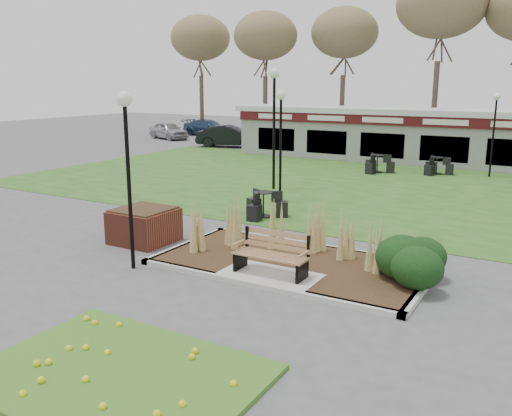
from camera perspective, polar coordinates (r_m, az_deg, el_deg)
The scene contains 18 objects.
ground at distance 12.07m, azimuth 1.16°, elevation -7.76°, with size 100.00×100.00×0.00m, color #515154.
lawn at distance 22.95m, azimuth 15.80°, elevation 1.85°, with size 34.00×16.00×0.02m, color #26571B.
flower_bed at distance 8.67m, azimuth -14.33°, elevation -16.51°, with size 4.20×3.00×0.16m.
planting_bed at distance 12.60m, azimuth 9.27°, elevation -5.24°, with size 6.75×3.40×1.27m.
park_bench at distance 12.08m, azimuth 1.75°, elevation -4.78°, with size 1.70×0.66×0.93m.
brick_planter at distance 15.15m, azimuth -11.68°, elevation -1.78°, with size 1.50×1.50×0.95m.
food_pavilion at distance 30.46m, azimuth 19.77°, elevation 7.04°, with size 24.60×3.40×2.90m.
tree_backdrop at distance 38.48m, azimuth 22.94°, elevation 18.19°, with size 47.24×5.24×10.36m.
lamp_post_near_left at distance 12.58m, azimuth -13.46°, elevation 6.80°, with size 0.34×0.34×4.11m.
lamp_post_mid_right at distance 19.57m, azimuth 2.63°, elevation 9.09°, with size 0.33×0.33×4.02m.
lamp_post_far_right at distance 27.09m, azimuth 23.87°, elevation 8.81°, with size 0.32×0.32×3.82m.
lamp_post_far_left at distance 21.88m, azimuth 1.93°, elevation 11.09°, with size 0.40×0.40×4.84m.
bistro_set_a at distance 17.58m, azimuth 0.78°, elevation -0.05°, with size 1.55×1.36×0.82m.
bistro_set_b at distance 26.98m, azimuth 12.64°, elevation 4.29°, with size 1.57×1.53×0.86m.
bistro_set_d at distance 27.23m, azimuth 18.47°, elevation 3.97°, with size 1.43×1.50×0.81m.
car_silver at distance 42.73m, azimuth -9.21°, elevation 8.07°, with size 1.57×3.90×1.33m, color #A9A9AD.
car_black at distance 36.90m, azimuth -2.78°, elevation 7.56°, with size 1.55×4.44×1.46m, color black.
car_blue at distance 45.11m, azimuth -5.03°, elevation 8.42°, with size 1.81×4.45×1.29m, color navy.
Camera 1 is at (5.43, -9.88, 4.30)m, focal length 38.00 mm.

